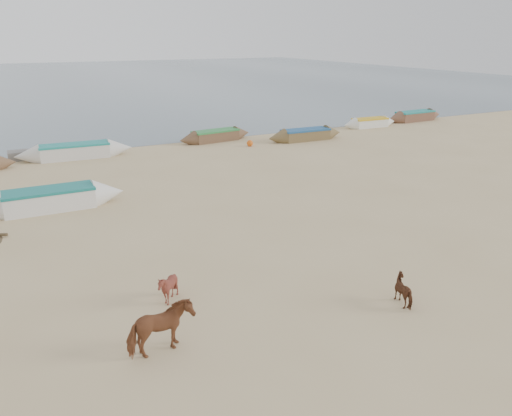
{
  "coord_description": "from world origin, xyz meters",
  "views": [
    {
      "loc": [
        -8.46,
        -12.62,
        7.52
      ],
      "look_at": [
        0.0,
        4.0,
        1.0
      ],
      "focal_mm": 35.0,
      "sensor_mm": 36.0,
      "label": 1
    }
  ],
  "objects_px": {
    "near_canoe": "(50,199)",
    "cow_adult": "(160,329)",
    "calf_right": "(406,290)",
    "calf_front": "(168,287)"
  },
  "relations": [
    {
      "from": "calf_right",
      "to": "near_canoe",
      "type": "relative_size",
      "value": 0.13
    },
    {
      "from": "calf_front",
      "to": "near_canoe",
      "type": "bearing_deg",
      "value": -172.62
    },
    {
      "from": "near_canoe",
      "to": "cow_adult",
      "type": "bearing_deg",
      "value": -83.99
    },
    {
      "from": "cow_adult",
      "to": "calf_front",
      "type": "bearing_deg",
      "value": -28.94
    },
    {
      "from": "calf_front",
      "to": "cow_adult",
      "type": "bearing_deg",
      "value": -26.16
    },
    {
      "from": "cow_adult",
      "to": "calf_front",
      "type": "xyz_separation_m",
      "value": [
        0.92,
        2.33,
        -0.2
      ]
    },
    {
      "from": "calf_right",
      "to": "near_canoe",
      "type": "distance_m",
      "value": 16.04
    },
    {
      "from": "cow_adult",
      "to": "calf_right",
      "type": "bearing_deg",
      "value": -104.59
    },
    {
      "from": "cow_adult",
      "to": "calf_front",
      "type": "relative_size",
      "value": 1.67
    },
    {
      "from": "cow_adult",
      "to": "calf_right",
      "type": "xyz_separation_m",
      "value": [
        7.12,
        -0.89,
        -0.27
      ]
    }
  ]
}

